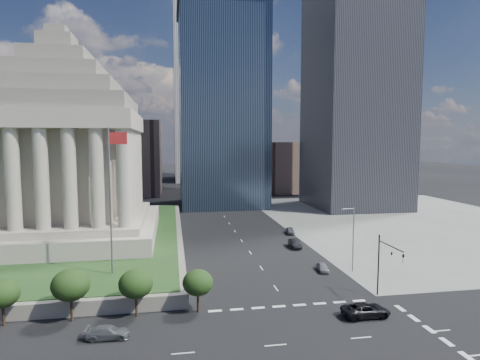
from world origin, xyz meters
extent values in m
plane|color=black|center=(0.00, 100.00, 0.00)|extent=(500.00, 500.00, 0.00)
cube|color=slate|center=(46.00, 60.00, 0.01)|extent=(68.00, 90.00, 0.03)
cube|color=slate|center=(-45.00, 50.00, 0.90)|extent=(66.00, 70.00, 1.80)
cube|color=#203D19|center=(-45.00, 50.00, 1.85)|extent=(64.00, 68.00, 0.10)
cylinder|color=slate|center=(-22.00, 24.00, 11.90)|extent=(0.24, 0.24, 20.00)
cube|color=maroon|center=(-20.80, 24.00, 20.40)|extent=(2.40, 0.05, 1.60)
cube|color=black|center=(2.00, 95.00, 30.00)|extent=(26.00, 26.00, 60.00)
cube|color=black|center=(42.00, 85.00, 50.00)|extent=(26.00, 28.00, 100.00)
cube|color=brown|center=(32.00, 130.00, 10.00)|extent=(20.00, 30.00, 20.00)
cube|color=brown|center=(-30.00, 130.00, 14.00)|extent=(24.00, 30.00, 28.00)
cylinder|color=black|center=(12.50, 15.50, 4.00)|extent=(0.18, 0.18, 8.00)
cylinder|color=black|center=(12.50, 12.75, 7.20)|extent=(0.14, 5.50, 0.14)
cube|color=black|center=(12.50, 10.00, 6.40)|extent=(0.30, 0.30, 1.10)
cylinder|color=slate|center=(13.50, 25.00, 5.00)|extent=(0.16, 0.16, 10.00)
cylinder|color=slate|center=(12.60, 25.00, 9.80)|extent=(1.80, 0.12, 0.12)
cube|color=slate|center=(11.70, 25.00, 9.70)|extent=(0.50, 0.22, 0.14)
imported|color=black|center=(7.81, 9.56, 0.77)|extent=(5.57, 2.63, 1.54)
imported|color=#515457|center=(-20.43, 9.18, 0.64)|extent=(2.01, 4.52, 1.29)
imported|color=gray|center=(9.00, 25.87, 0.63)|extent=(2.05, 3.88, 1.26)
imported|color=black|center=(9.00, 40.11, 0.76)|extent=(1.88, 4.72, 1.53)
imported|color=#54575B|center=(11.50, 51.40, 0.68)|extent=(2.14, 4.17, 1.36)
camera|label=1|loc=(-13.77, -31.49, 19.80)|focal=30.00mm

